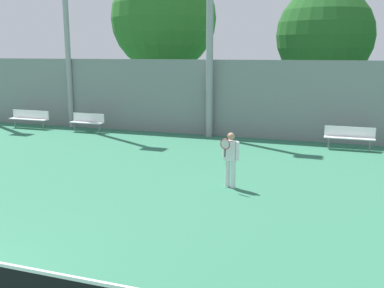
% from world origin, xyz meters
% --- Properties ---
extents(tennis_player, '(0.53, 0.48, 1.57)m').
position_xyz_m(tennis_player, '(3.13, 7.45, 0.88)').
color(tennis_player, silver).
rests_on(tennis_player, ground_plane).
extents(bench_courtside_near, '(1.90, 0.40, 0.89)m').
position_xyz_m(bench_courtside_near, '(6.24, 13.88, 0.56)').
color(bench_courtside_near, white).
rests_on(bench_courtside_near, ground_plane).
extents(bench_courtside_far, '(1.67, 0.40, 0.89)m').
position_xyz_m(bench_courtside_far, '(-5.54, 13.88, 0.56)').
color(bench_courtside_far, white).
rests_on(bench_courtside_far, ground_plane).
extents(bench_adjacent_court, '(2.13, 0.40, 0.89)m').
position_xyz_m(bench_adjacent_court, '(-8.89, 13.88, 0.56)').
color(bench_adjacent_court, white).
rests_on(bench_adjacent_court, ground_plane).
extents(light_pole_far_right, '(0.90, 0.60, 9.09)m').
position_xyz_m(light_pole_far_right, '(0.25, 14.70, 5.11)').
color(light_pole_far_right, '#939399').
rests_on(light_pole_far_right, ground_plane).
extents(back_fence, '(28.53, 0.06, 3.42)m').
position_xyz_m(back_fence, '(0.00, 15.00, 1.71)').
color(back_fence, gray).
rests_on(back_fence, ground_plane).
extents(tree_green_tall, '(4.83, 4.83, 6.97)m').
position_xyz_m(tree_green_tall, '(4.77, 19.59, 4.54)').
color(tree_green_tall, brown).
rests_on(tree_green_tall, ground_plane).
extents(tree_dark_dense, '(6.00, 6.00, 8.61)m').
position_xyz_m(tree_dark_dense, '(-4.20, 20.17, 5.60)').
color(tree_dark_dense, brown).
rests_on(tree_dark_dense, ground_plane).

